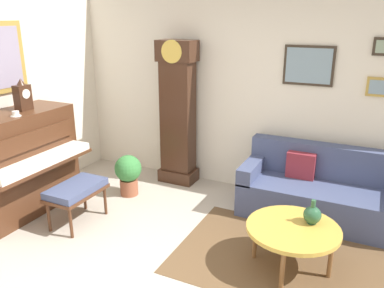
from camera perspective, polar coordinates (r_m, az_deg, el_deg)
ground_plane at (r=3.86m, az=-4.35°, el=-19.93°), size 6.40×6.00×0.10m
wall_back at (r=5.32m, az=8.56°, el=8.02°), size 5.30×0.13×2.80m
area_rug at (r=4.20m, az=13.02°, el=-15.98°), size 2.10×1.50×0.01m
piano at (r=5.15m, az=-23.99°, el=-2.65°), size 0.87×1.44×1.25m
piano_bench at (r=4.73m, az=-16.49°, el=-6.55°), size 0.42×0.70×0.48m
grandfather_clock at (r=5.52m, az=-2.07°, el=3.93°), size 0.52×0.34×2.03m
couch at (r=4.97m, az=18.47°, el=-6.70°), size 1.90×0.80×0.84m
coffee_table at (r=3.89m, az=14.50°, el=-12.00°), size 0.88×0.88×0.44m
mantel_clock at (r=5.07m, az=-23.44°, el=6.45°), size 0.13×0.18×0.38m
teacup at (r=4.81m, az=-24.29°, el=3.97°), size 0.12×0.12×0.06m
green_jug at (r=3.94m, az=17.12°, el=-9.83°), size 0.17×0.17×0.24m
potted_plant at (r=5.34m, az=-9.27°, el=-4.10°), size 0.36×0.36×0.56m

